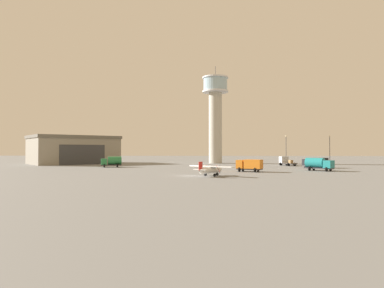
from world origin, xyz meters
name	(u,v)px	position (x,y,z in m)	size (l,w,h in m)	color
ground_plane	(190,176)	(0.00, 0.00, 0.00)	(400.00, 400.00, 0.00)	slate
control_tower	(215,109)	(5.57, 57.99, 19.62)	(9.42, 9.42, 35.41)	#B2AD9E
hangar	(74,150)	(-44.19, 51.09, 4.89)	(33.48, 32.55, 9.74)	gray
airplane_white	(210,169)	(3.86, -1.21, 1.30)	(8.56, 7.22, 2.79)	white
truck_flatbed_silver	(286,161)	(27.14, 41.48, 1.35)	(4.58, 6.85, 2.82)	#38383D
truck_box_orange	(250,165)	(12.62, 11.63, 1.58)	(6.08, 4.70, 2.74)	#38383D
truck_fuel_tanker_teal	(319,164)	(29.14, 16.08, 1.67)	(6.23, 5.88, 3.04)	#38383D
truck_fuel_tanker_green	(112,161)	(-23.98, 29.23, 1.65)	(6.00, 4.28, 3.00)	#38383D
truck_box_black	(316,162)	(32.15, 28.22, 1.55)	(7.03, 4.59, 2.72)	#38383D
light_post_west	(286,147)	(28.77, 48.35, 5.67)	(0.44, 0.44, 9.64)	#38383D
light_post_north	(330,147)	(43.66, 50.55, 5.73)	(0.44, 0.44, 9.75)	#38383D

